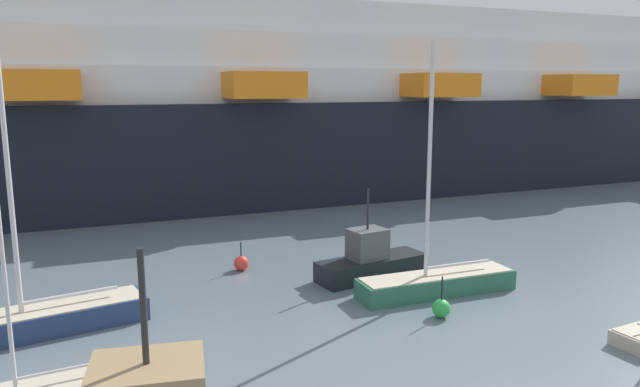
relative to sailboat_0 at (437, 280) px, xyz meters
The scene contains 6 objects.
sailboat_0 is the anchor object (origin of this frame).
sailboat_3 15.80m from the sailboat_0, behind, with size 7.67×3.47×14.72m.
fishing_boat_1 3.46m from the sailboat_0, 121.62° to the left, with size 5.63×2.75×4.26m.
channel_buoy_0 9.48m from the sailboat_0, 140.61° to the left, with size 0.72×0.72×1.42m.
channel_buoy_1 2.70m from the sailboat_0, 116.27° to the right, with size 0.72×0.72×1.66m.
cruise_ship 29.24m from the sailboat_0, 97.72° to the left, with size 140.34×27.68×22.18m.
Camera 1 is at (-10.08, -11.35, 8.90)m, focal length 33.17 mm.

